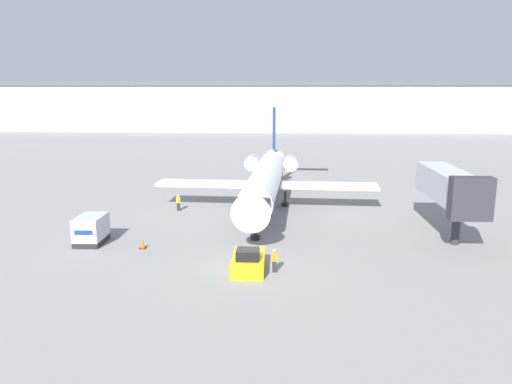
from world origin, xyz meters
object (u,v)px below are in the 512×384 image
luggage_cart (91,230)px  worker_by_wing (178,202)px  pushback_tug (249,261)px  jet_bridge (450,187)px  traffic_cone_left (143,244)px  worker_near_tug (275,260)px  airplane_main (266,178)px

luggage_cart → worker_by_wing: bearing=66.8°
pushback_tug → jet_bridge: (16.87, 9.14, 3.77)m
luggage_cart → traffic_cone_left: size_ratio=4.00×
pushback_tug → worker_near_tug: size_ratio=2.41×
luggage_cart → traffic_cone_left: 4.87m
worker_by_wing → jet_bridge: jet_bridge is taller
worker_near_tug → traffic_cone_left: worker_near_tug is taller
worker_near_tug → luggage_cart: bearing=158.9°
pushback_tug → luggage_cart: bearing=157.5°
airplane_main → worker_by_wing: (-9.28, -2.06, -2.32)m
worker_near_tug → traffic_cone_left: 11.86m
worker_by_wing → jet_bridge: bearing=-17.8°
traffic_cone_left → airplane_main: bearing=57.1°
luggage_cart → jet_bridge: 30.86m
worker_near_tug → worker_by_wing: bearing=120.8°
worker_near_tug → traffic_cone_left: bearing=155.9°
airplane_main → worker_near_tug: bearing=-86.5°
airplane_main → pushback_tug: bearing=-91.9°
traffic_cone_left → luggage_cart: bearing=166.5°
luggage_cart → worker_by_wing: (5.00, 11.65, -0.24)m
traffic_cone_left → jet_bridge: (25.82, 4.60, 4.05)m
worker_near_tug → airplane_main: bearing=93.5°
jet_bridge → worker_near_tug: bearing=-147.8°
airplane_main → pushback_tug: 19.54m
airplane_main → traffic_cone_left: bearing=-122.9°
worker_near_tug → worker_by_wing: size_ratio=0.96×
jet_bridge → traffic_cone_left: bearing=-169.9°
pushback_tug → jet_bridge: jet_bridge is taller
airplane_main → luggage_cart: (-14.28, -13.71, -2.07)m
pushback_tug → traffic_cone_left: 10.04m
airplane_main → pushback_tug: size_ratio=7.35×
jet_bridge → pushback_tug: bearing=-151.6°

